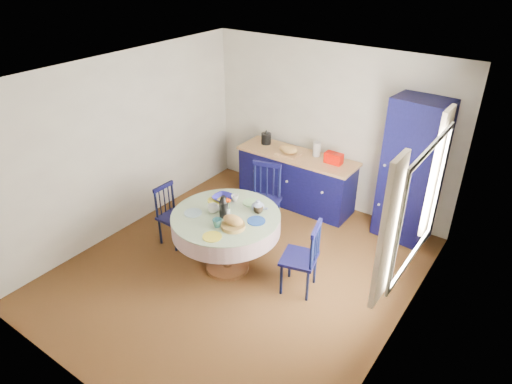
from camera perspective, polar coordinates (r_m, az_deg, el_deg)
floor at (r=5.99m, az=-2.01°, el=-9.70°), size 4.50×4.50×0.00m
ceiling at (r=4.84m, az=-2.52°, el=14.08°), size 4.50×4.50×0.00m
wall_back at (r=7.05m, az=9.02°, el=7.94°), size 4.00×0.02×2.50m
wall_left at (r=6.60m, az=-16.25°, el=5.61°), size 0.02×4.50×2.50m
wall_right at (r=4.54m, az=18.40°, el=-6.03°), size 0.02×4.50×2.50m
window at (r=4.66m, az=19.58°, el=-1.30°), size 0.10×1.74×1.45m
kitchen_counter at (r=7.23m, az=5.03°, el=1.73°), size 1.90×0.60×1.09m
pantry_cabinet at (r=6.48m, az=18.85°, el=2.43°), size 0.76×0.57×2.02m
dining_table at (r=5.62m, az=-3.70°, el=-3.98°), size 1.34×1.34×1.09m
chair_left at (r=6.38m, az=-10.42°, el=-2.80°), size 0.37×0.39×0.86m
chair_far at (r=6.46m, az=0.90°, el=-0.91°), size 0.56×0.54×1.03m
chair_right at (r=5.44m, az=5.85°, el=-8.12°), size 0.49×0.51×0.94m
mug_a at (r=5.60m, az=-5.37°, el=-2.07°), size 0.13×0.13×0.11m
mug_b at (r=5.32m, az=-4.88°, el=-3.89°), size 0.11×0.11×0.10m
mug_c at (r=5.57m, az=0.28°, el=-2.16°), size 0.13×0.13×0.10m
mug_d at (r=5.82m, az=-2.65°, el=-0.80°), size 0.09×0.09×0.09m
cobalt_bowl at (r=5.85m, az=-4.13°, el=-0.78°), size 0.26×0.26×0.06m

